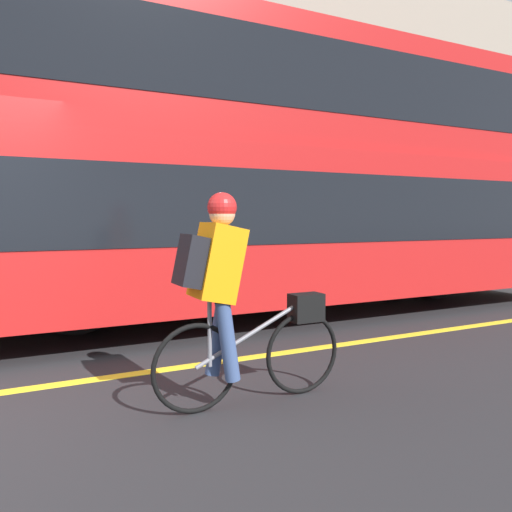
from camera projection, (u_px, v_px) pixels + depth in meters
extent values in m
cylinder|color=black|center=(433.00, 268.00, 8.75)|extent=(1.04, 0.30, 1.04)
cylinder|color=black|center=(75.00, 290.00, 6.06)|extent=(1.04, 0.30, 1.04)
cube|color=#B21919|center=(287.00, 225.00, 7.34)|extent=(9.59, 2.60, 1.96)
cube|color=black|center=(287.00, 210.00, 7.33)|extent=(9.21, 2.62, 0.86)
cube|color=#B21919|center=(287.00, 104.00, 7.21)|extent=(9.59, 2.49, 1.56)
cube|color=black|center=(287.00, 98.00, 7.20)|extent=(9.21, 2.51, 0.87)
torus|color=black|center=(303.00, 353.00, 3.97)|extent=(0.66, 0.04, 0.66)
torus|color=black|center=(196.00, 368.00, 3.56)|extent=(0.66, 0.04, 0.66)
cylinder|color=slate|center=(252.00, 333.00, 3.75)|extent=(0.91, 0.03, 0.45)
cylinder|color=slate|center=(210.00, 334.00, 3.59)|extent=(0.03, 0.03, 0.48)
cube|color=black|center=(306.00, 307.00, 3.95)|extent=(0.26, 0.16, 0.22)
cube|color=orange|center=(217.00, 263.00, 3.58)|extent=(0.37, 0.32, 0.58)
cube|color=black|center=(191.00, 261.00, 3.49)|extent=(0.21, 0.26, 0.38)
cylinder|color=#384C7A|center=(218.00, 336.00, 3.72)|extent=(0.21, 0.11, 0.59)
cylinder|color=#384C7A|center=(228.00, 341.00, 3.56)|extent=(0.19, 0.11, 0.59)
sphere|color=tan|center=(222.00, 213.00, 3.57)|extent=(0.19, 0.19, 0.19)
sphere|color=red|center=(222.00, 207.00, 3.57)|extent=(0.21, 0.21, 0.21)
cylinder|color=#194C23|center=(218.00, 259.00, 10.73)|extent=(0.46, 0.46, 0.82)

